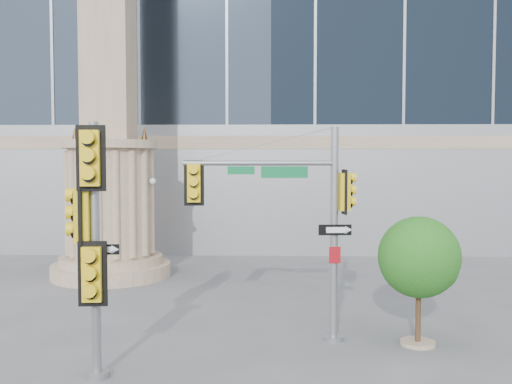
{
  "coord_description": "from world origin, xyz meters",
  "views": [
    {
      "loc": [
        -0.05,
        -12.08,
        4.3
      ],
      "look_at": [
        -0.39,
        2.0,
        3.56
      ],
      "focal_mm": 40.0,
      "sensor_mm": 36.0,
      "label": 1
    }
  ],
  "objects": [
    {
      "name": "ground",
      "position": [
        0.0,
        0.0,
        0.0
      ],
      "size": [
        120.0,
        120.0,
        0.0
      ],
      "primitive_type": "plane",
      "color": "#545456",
      "rests_on": "ground"
    },
    {
      "name": "secondary_signal_pole",
      "position": [
        -3.54,
        -1.12,
        2.99
      ],
      "size": [
        0.89,
        0.66,
        5.08
      ],
      "rotation": [
        0.0,
        0.0,
        0.06
      ],
      "color": "slate",
      "rests_on": "ground"
    },
    {
      "name": "main_signal_pole",
      "position": [
        0.57,
        1.44,
        3.18
      ],
      "size": [
        3.99,
        0.6,
        5.13
      ],
      "rotation": [
        0.0,
        0.0,
        0.06
      ],
      "color": "slate",
      "rests_on": "ground"
    },
    {
      "name": "street_tree",
      "position": [
        3.48,
        1.22,
        2.0
      ],
      "size": [
        1.95,
        1.9,
        3.03
      ],
      "color": "gray",
      "rests_on": "ground"
    },
    {
      "name": "monument",
      "position": [
        -6.0,
        9.0,
        5.52
      ],
      "size": [
        4.4,
        4.4,
        16.6
      ],
      "color": "gray",
      "rests_on": "ground"
    }
  ]
}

